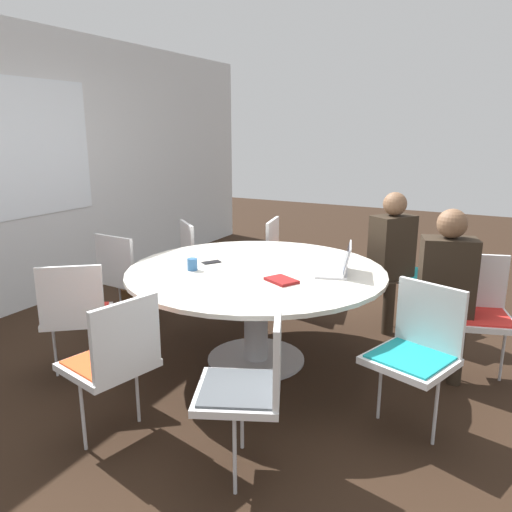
{
  "coord_description": "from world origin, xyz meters",
  "views": [
    {
      "loc": [
        -3.13,
        -1.64,
        1.74
      ],
      "look_at": [
        0.0,
        0.0,
        0.83
      ],
      "focal_mm": 35.0,
      "sensor_mm": 36.0,
      "label": 1
    }
  ],
  "objects_px": {
    "chair_5": "(76,310)",
    "coffee_cup": "(192,264)",
    "chair_7": "(252,379)",
    "spiral_notebook": "(281,280)",
    "chair_1": "(405,266)",
    "chair_3": "(200,257)",
    "chair_4": "(127,273)",
    "laptop": "(338,266)",
    "person_1": "(393,251)",
    "cell_phone": "(212,262)",
    "chair_8": "(417,346)",
    "person_0": "(447,282)",
    "chair_2": "(285,255)",
    "chair_6": "(114,356)",
    "chair_0": "(478,306)",
    "handbag": "(138,300)"
  },
  "relations": [
    {
      "from": "chair_5",
      "to": "laptop",
      "type": "xyz_separation_m",
      "value": [
        1.01,
        -1.54,
        0.26
      ]
    },
    {
      "from": "chair_2",
      "to": "chair_8",
      "type": "xyz_separation_m",
      "value": [
        -1.59,
        -1.56,
        0.0
      ]
    },
    {
      "from": "laptop",
      "to": "coffee_cup",
      "type": "bearing_deg",
      "value": -83.96
    },
    {
      "from": "person_0",
      "to": "handbag",
      "type": "bearing_deg",
      "value": -16.62
    },
    {
      "from": "chair_1",
      "to": "chair_2",
      "type": "height_order",
      "value": "same"
    },
    {
      "from": "chair_3",
      "to": "chair_7",
      "type": "distance_m",
      "value": 2.5
    },
    {
      "from": "cell_phone",
      "to": "spiral_notebook",
      "type": "bearing_deg",
      "value": -106.16
    },
    {
      "from": "person_1",
      "to": "cell_phone",
      "type": "bearing_deg",
      "value": -12.39
    },
    {
      "from": "chair_5",
      "to": "coffee_cup",
      "type": "relative_size",
      "value": 9.94
    },
    {
      "from": "chair_2",
      "to": "person_1",
      "type": "xyz_separation_m",
      "value": [
        -0.13,
        -1.08,
        0.19
      ]
    },
    {
      "from": "person_1",
      "to": "laptop",
      "type": "distance_m",
      "value": 0.95
    },
    {
      "from": "chair_1",
      "to": "chair_7",
      "type": "height_order",
      "value": "same"
    },
    {
      "from": "chair_8",
      "to": "person_0",
      "type": "bearing_deg",
      "value": -75.25
    },
    {
      "from": "chair_0",
      "to": "person_0",
      "type": "height_order",
      "value": "person_0"
    },
    {
      "from": "chair_8",
      "to": "coffee_cup",
      "type": "height_order",
      "value": "chair_8"
    },
    {
      "from": "cell_phone",
      "to": "chair_2",
      "type": "bearing_deg",
      "value": -2.96
    },
    {
      "from": "chair_0",
      "to": "handbag",
      "type": "relative_size",
      "value": 2.41
    },
    {
      "from": "chair_1",
      "to": "spiral_notebook",
      "type": "relative_size",
      "value": 3.4
    },
    {
      "from": "person_0",
      "to": "coffee_cup",
      "type": "xyz_separation_m",
      "value": [
        -0.61,
        1.69,
        0.06
      ]
    },
    {
      "from": "chair_2",
      "to": "spiral_notebook",
      "type": "relative_size",
      "value": 3.4
    },
    {
      "from": "chair_7",
      "to": "person_1",
      "type": "height_order",
      "value": "person_1"
    },
    {
      "from": "chair_3",
      "to": "cell_phone",
      "type": "distance_m",
      "value": 1.02
    },
    {
      "from": "chair_0",
      "to": "chair_8",
      "type": "xyz_separation_m",
      "value": [
        -0.88,
        0.26,
        0.0
      ]
    },
    {
      "from": "chair_8",
      "to": "chair_4",
      "type": "bearing_deg",
      "value": 10.42
    },
    {
      "from": "chair_7",
      "to": "spiral_notebook",
      "type": "height_order",
      "value": "chair_7"
    },
    {
      "from": "chair_1",
      "to": "cell_phone",
      "type": "distance_m",
      "value": 1.82
    },
    {
      "from": "chair_4",
      "to": "chair_6",
      "type": "height_order",
      "value": "same"
    },
    {
      "from": "coffee_cup",
      "to": "person_1",
      "type": "bearing_deg",
      "value": -40.65
    },
    {
      "from": "chair_2",
      "to": "coffee_cup",
      "type": "relative_size",
      "value": 9.94
    },
    {
      "from": "chair_1",
      "to": "chair_3",
      "type": "relative_size",
      "value": 1.0
    },
    {
      "from": "chair_3",
      "to": "person_1",
      "type": "height_order",
      "value": "person_1"
    },
    {
      "from": "chair_2",
      "to": "chair_6",
      "type": "distance_m",
      "value": 2.5
    },
    {
      "from": "chair_7",
      "to": "laptop",
      "type": "distance_m",
      "value": 1.34
    },
    {
      "from": "chair_0",
      "to": "chair_7",
      "type": "xyz_separation_m",
      "value": [
        -1.67,
        0.92,
        0.0
      ]
    },
    {
      "from": "chair_1",
      "to": "laptop",
      "type": "relative_size",
      "value": 2.22
    },
    {
      "from": "chair_3",
      "to": "coffee_cup",
      "type": "bearing_deg",
      "value": -18.33
    },
    {
      "from": "chair_3",
      "to": "chair_4",
      "type": "bearing_deg",
      "value": -68.89
    },
    {
      "from": "chair_0",
      "to": "chair_4",
      "type": "distance_m",
      "value": 2.82
    },
    {
      "from": "coffee_cup",
      "to": "chair_1",
      "type": "bearing_deg",
      "value": -37.46
    },
    {
      "from": "chair_2",
      "to": "chair_6",
      "type": "bearing_deg",
      "value": -9.31
    },
    {
      "from": "chair_0",
      "to": "handbag",
      "type": "height_order",
      "value": "chair_0"
    },
    {
      "from": "chair_0",
      "to": "person_0",
      "type": "bearing_deg",
      "value": 19.07
    },
    {
      "from": "chair_8",
      "to": "person_1",
      "type": "xyz_separation_m",
      "value": [
        1.46,
        0.48,
        0.19
      ]
    },
    {
      "from": "chair_7",
      "to": "person_1",
      "type": "bearing_deg",
      "value": -28.16
    },
    {
      "from": "chair_4",
      "to": "chair_1",
      "type": "bearing_deg",
      "value": 36.52
    },
    {
      "from": "person_1",
      "to": "handbag",
      "type": "bearing_deg",
      "value": -37.82
    },
    {
      "from": "chair_4",
      "to": "chair_7",
      "type": "relative_size",
      "value": 1.0
    },
    {
      "from": "coffee_cup",
      "to": "handbag",
      "type": "relative_size",
      "value": 0.24
    },
    {
      "from": "chair_0",
      "to": "chair_5",
      "type": "height_order",
      "value": "same"
    },
    {
      "from": "person_0",
      "to": "cell_phone",
      "type": "xyz_separation_m",
      "value": [
        -0.37,
        1.67,
        0.02
      ]
    }
  ]
}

